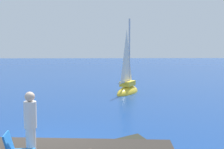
# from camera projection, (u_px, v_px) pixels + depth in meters

# --- Properties ---
(ground_plane) EXTENTS (160.00, 160.00, 0.00)m
(ground_plane) POSITION_uv_depth(u_px,v_px,m) (45.00, 148.00, 8.91)
(ground_plane) COLOR navy
(sailboat_near) EXTENTS (2.30, 3.17, 5.77)m
(sailboat_near) POSITION_uv_depth(u_px,v_px,m) (128.00, 89.00, 19.76)
(sailboat_near) COLOR yellow
(sailboat_near) RESTS_ON ground
(person_standing) EXTENTS (0.28, 0.28, 1.62)m
(person_standing) POSITION_uv_depth(u_px,v_px,m) (31.00, 125.00, 6.25)
(person_standing) COLOR white
(person_standing) RESTS_ON shore_ledge
(beach_chair) EXTENTS (0.64, 0.54, 0.80)m
(beach_chair) POSITION_uv_depth(u_px,v_px,m) (16.00, 149.00, 5.94)
(beach_chair) COLOR blue
(beach_chair) RESTS_ON shore_ledge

